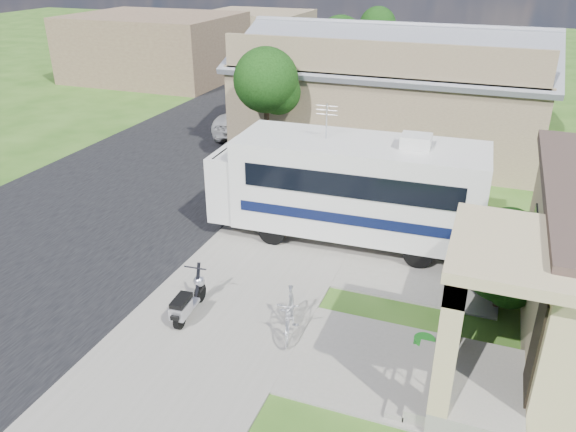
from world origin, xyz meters
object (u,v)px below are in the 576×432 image
(van, at_px, (299,82))
(scooter, at_px, (187,302))
(bicycle, at_px, (289,315))
(shrub, at_px, (507,258))
(garden_hose, at_px, (424,343))
(pickup_truck, at_px, (256,115))
(motorhome, at_px, (348,185))

(van, bearing_deg, scooter, -73.31)
(scooter, xyz_separation_m, bicycle, (2.36, 0.29, 0.03))
(shrub, height_order, van, shrub)
(van, xyz_separation_m, garden_hose, (9.98, -20.08, -0.83))
(bicycle, relative_size, van, 0.26)
(bicycle, xyz_separation_m, pickup_truck, (-6.78, 13.81, 0.28))
(pickup_truck, xyz_separation_m, garden_hose, (9.63, -13.25, -0.67))
(shrub, bearing_deg, scooter, -155.53)
(shrub, height_order, scooter, shrub)
(scooter, bearing_deg, garden_hose, 4.76)
(motorhome, bearing_deg, bicycle, -91.62)
(motorhome, relative_size, bicycle, 4.67)
(shrub, bearing_deg, bicycle, -147.45)
(motorhome, relative_size, scooter, 4.88)
(pickup_truck, bearing_deg, van, -93.45)
(pickup_truck, bearing_deg, scooter, 101.05)
(garden_hose, bearing_deg, shrub, 56.49)
(scooter, relative_size, van, 0.25)
(bicycle, xyz_separation_m, van, (-7.13, 20.64, 0.44))
(bicycle, height_order, garden_hose, bicycle)
(shrub, xyz_separation_m, pickup_truck, (-11.08, 11.07, -0.54))
(bicycle, bearing_deg, shrub, 17.90)
(motorhome, bearing_deg, garden_hose, -58.20)
(motorhome, height_order, shrub, motorhome)
(motorhome, relative_size, shrub, 2.99)
(bicycle, distance_m, pickup_truck, 15.39)
(motorhome, distance_m, bicycle, 5.01)
(motorhome, height_order, pickup_truck, motorhome)
(scooter, distance_m, van, 21.47)
(shrub, relative_size, bicycle, 1.56)
(pickup_truck, bearing_deg, garden_hose, 119.69)
(pickup_truck, bearing_deg, bicycle, 109.81)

